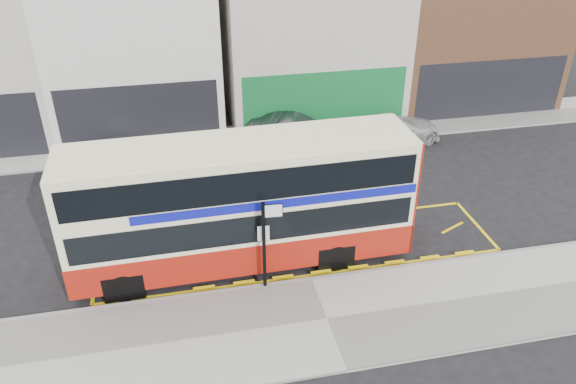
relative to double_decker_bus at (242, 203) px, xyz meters
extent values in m
plane|color=black|center=(1.98, -1.23, -2.36)|extent=(120.00, 120.00, 0.00)
cube|color=#A9A8A1|center=(1.98, -3.53, -2.28)|extent=(40.00, 4.00, 0.15)
cube|color=gray|center=(1.98, -1.60, -2.28)|extent=(40.00, 0.15, 0.15)
cube|color=#A9A8A1|center=(1.98, 9.77, -2.28)|extent=(50.00, 3.00, 0.15)
cube|color=white|center=(-3.52, 13.77, 2.14)|extent=(8.00, 8.00, 9.00)
cube|color=black|center=(-3.52, 9.79, -0.76)|extent=(7.36, 0.06, 3.20)
cube|color=black|center=(-3.52, 9.81, -0.96)|extent=(5.60, 0.04, 2.00)
cube|color=beige|center=(5.48, 13.77, 1.89)|extent=(9.00, 8.00, 8.50)
cube|color=#12662D|center=(5.48, 9.79, -0.76)|extent=(8.28, 0.06, 3.20)
cube|color=black|center=(5.48, 9.81, -0.96)|extent=(6.30, 0.04, 2.00)
cube|color=#A16440|center=(14.48, 13.77, 1.39)|extent=(9.00, 8.00, 7.50)
cube|color=black|center=(14.48, 9.79, -0.76)|extent=(8.28, 0.06, 3.20)
cube|color=black|center=(14.48, 9.81, -0.96)|extent=(6.30, 0.04, 2.00)
cube|color=#FFF3C2|center=(-0.04, 0.00, 0.06)|extent=(11.21, 2.71, 4.11)
cube|color=maroon|center=(-0.04, 0.00, -1.44)|extent=(11.25, 2.75, 1.12)
cube|color=maroon|center=(5.53, 0.09, 0.06)|extent=(0.10, 2.58, 4.11)
cube|color=black|center=(-0.04, 0.00, -0.22)|extent=(10.77, 2.77, 0.97)
cube|color=black|center=(-0.04, 0.00, 1.30)|extent=(10.77, 2.77, 1.02)
cube|color=#0E129C|center=(0.98, 0.02, 0.59)|extent=(8.98, 2.73, 0.30)
cube|color=black|center=(-5.60, -0.09, -0.48)|extent=(0.10, 2.34, 1.63)
cube|color=black|center=(-5.60, -0.09, 1.30)|extent=(0.10, 2.34, 1.02)
cube|color=black|center=(-5.59, -0.09, 0.49)|extent=(0.08, 1.78, 0.36)
cube|color=#FFF3C2|center=(-0.04, 0.00, 2.06)|extent=(11.21, 2.61, 0.12)
cylinder|color=black|center=(-3.98, -1.21, -1.85)|extent=(1.02, 0.30, 1.02)
cylinder|color=black|center=(-4.02, 1.09, -1.85)|extent=(1.02, 0.30, 1.02)
cylinder|color=black|center=(2.93, -1.11, -1.85)|extent=(1.02, 0.30, 1.02)
cylinder|color=black|center=(2.89, 1.19, -1.85)|extent=(1.02, 0.30, 1.02)
cube|color=black|center=(0.42, -1.63, -0.64)|extent=(0.11, 0.11, 3.14)
cube|color=white|center=(0.73, -1.65, 0.62)|extent=(0.57, 0.08, 0.46)
cube|color=white|center=(0.43, -1.56, -0.22)|extent=(0.37, 0.05, 0.52)
imported|color=silver|center=(-5.43, 7.93, -1.75)|extent=(3.84, 2.40, 1.22)
imported|color=#37383E|center=(3.67, 8.44, -1.60)|extent=(4.89, 3.08, 1.52)
imported|color=silver|center=(8.23, 7.68, -1.60)|extent=(5.59, 3.44, 1.51)
cylinder|color=#301F15|center=(7.61, 11.00, -1.43)|extent=(0.24, 0.24, 1.86)
camera|label=1|loc=(-1.75, -15.57, 9.62)|focal=35.00mm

